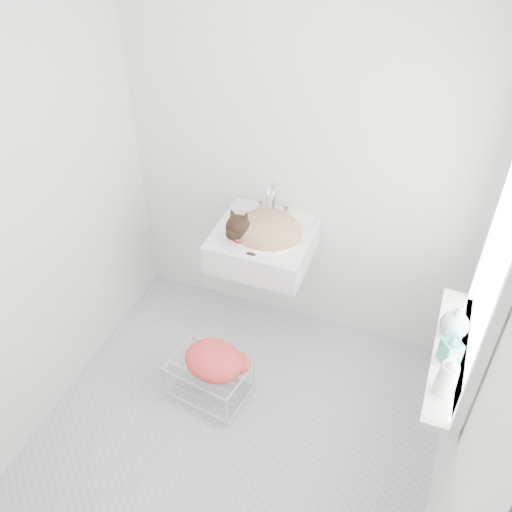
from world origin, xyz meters
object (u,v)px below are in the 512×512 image
(bottle_c, at_px, (452,333))
(bottle_a, at_px, (442,392))
(wire_rack, at_px, (210,377))
(cat, at_px, (263,231))
(bottle_b, at_px, (447,360))
(sink, at_px, (262,234))

(bottle_c, bearing_deg, bottle_a, -90.00)
(wire_rack, distance_m, bottle_c, 1.45)
(cat, height_order, bottle_a, cat)
(wire_rack, bearing_deg, bottle_a, -8.81)
(bottle_b, xyz_separation_m, bottle_c, (0.00, 0.18, 0.00))
(wire_rack, distance_m, bottle_a, 1.45)
(cat, relative_size, bottle_b, 2.64)
(cat, xyz_separation_m, bottle_b, (1.13, -0.58, -0.04))
(sink, height_order, bottle_c, sink)
(cat, relative_size, bottle_a, 2.33)
(sink, xyz_separation_m, cat, (0.01, -0.02, 0.04))
(cat, height_order, wire_rack, cat)
(wire_rack, bearing_deg, cat, 77.38)
(sink, distance_m, wire_rack, 0.93)
(sink, bearing_deg, cat, -53.58)
(sink, xyz_separation_m, wire_rack, (-0.12, -0.59, -0.70))
(sink, distance_m, bottle_b, 1.29)
(bottle_c, bearing_deg, bottle_b, -90.00)
(bottle_a, bearing_deg, sink, 145.32)
(cat, height_order, bottle_c, cat)
(bottle_b, bearing_deg, bottle_c, 90.00)
(bottle_c, bearing_deg, sink, 159.82)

